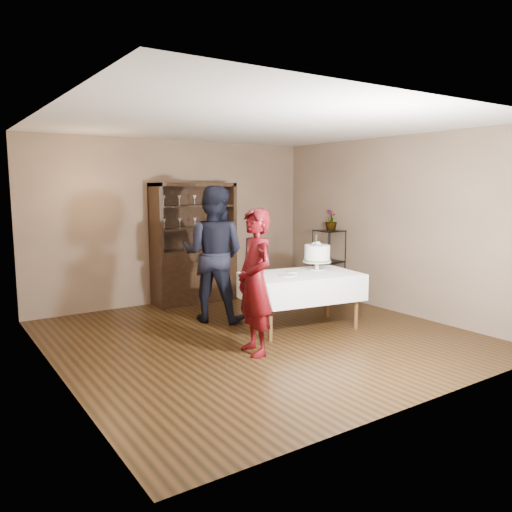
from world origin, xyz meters
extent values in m
plane|color=black|center=(0.00, 0.00, 0.00)|extent=(5.00, 5.00, 0.00)
plane|color=silver|center=(0.00, 0.00, 2.70)|extent=(5.00, 5.00, 0.00)
cube|color=brown|center=(0.00, 2.50, 1.35)|extent=(5.00, 0.02, 2.70)
cube|color=brown|center=(-2.50, 0.00, 1.35)|extent=(0.02, 5.00, 2.70)
cube|color=brown|center=(2.50, 0.00, 1.35)|extent=(0.02, 5.00, 2.70)
cube|color=black|center=(0.20, 2.24, 0.45)|extent=(1.40, 0.48, 0.90)
cube|color=black|center=(0.20, 2.46, 1.45)|extent=(1.40, 0.03, 1.10)
cube|color=black|center=(0.20, 2.24, 1.97)|extent=(1.40, 0.48, 0.06)
cube|color=black|center=(0.20, 2.24, 1.25)|extent=(1.28, 0.42, 0.02)
cube|color=black|center=(0.20, 2.24, 1.62)|extent=(1.28, 0.42, 0.02)
cylinder|color=black|center=(2.08, 1.00, 0.60)|extent=(0.02, 0.02, 1.20)
cylinder|color=black|center=(2.48, 1.00, 0.60)|extent=(0.02, 0.02, 1.20)
cylinder|color=black|center=(2.08, 1.40, 0.60)|extent=(0.02, 0.02, 1.20)
cylinder|color=black|center=(2.48, 1.40, 0.60)|extent=(0.02, 0.02, 1.20)
cube|color=black|center=(2.28, 1.20, 0.15)|extent=(0.40, 0.40, 0.02)
cube|color=black|center=(2.28, 1.20, 0.65)|extent=(0.40, 0.40, 0.01)
cube|color=black|center=(2.28, 1.20, 1.18)|extent=(0.40, 0.40, 0.02)
cube|color=silver|center=(0.69, -0.01, 0.59)|extent=(1.66, 1.17, 0.35)
cylinder|color=#50351D|center=(-0.01, -0.26, 0.36)|extent=(0.06, 0.06, 0.73)
cylinder|color=#50351D|center=(1.28, -0.47, 0.36)|extent=(0.06, 0.06, 0.73)
cylinder|color=#50351D|center=(0.10, 0.45, 0.36)|extent=(0.06, 0.06, 0.73)
cylinder|color=#50351D|center=(1.40, 0.25, 0.36)|extent=(0.06, 0.06, 0.73)
imported|color=#36040E|center=(-0.42, -0.52, 0.85)|extent=(0.49, 0.67, 1.70)
imported|color=black|center=(-0.10, 1.03, 0.98)|extent=(1.19, 1.20, 1.95)
cylinder|color=silver|center=(1.06, 0.11, 0.77)|extent=(0.22, 0.22, 0.01)
cylinder|color=silver|center=(1.06, 0.11, 0.82)|extent=(0.06, 0.06, 0.11)
cylinder|color=silver|center=(1.06, 0.11, 0.89)|extent=(0.40, 0.40, 0.02)
cylinder|color=#477537|center=(1.06, 0.11, 0.90)|extent=(0.39, 0.39, 0.02)
cylinder|color=white|center=(1.06, 0.11, 1.01)|extent=(0.43, 0.43, 0.22)
sphere|color=#5169AE|center=(1.09, 0.11, 1.13)|extent=(0.03, 0.03, 0.03)
cube|color=white|center=(1.02, 0.08, 1.20)|extent=(0.02, 0.02, 0.16)
cube|color=black|center=(1.02, 0.08, 1.29)|extent=(0.03, 0.02, 0.06)
cylinder|color=silver|center=(0.41, -0.06, 0.77)|extent=(0.23, 0.23, 0.01)
cylinder|color=silver|center=(0.63, 0.13, 0.77)|extent=(0.20, 0.20, 0.01)
imported|color=#477537|center=(2.29, 1.17, 1.37)|extent=(0.24, 0.24, 0.36)
camera|label=1|loc=(-3.56, -5.21, 1.95)|focal=35.00mm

